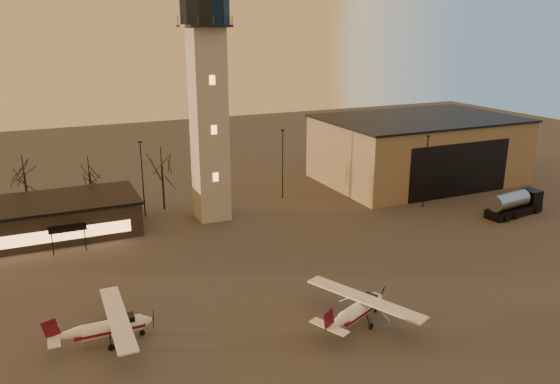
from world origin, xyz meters
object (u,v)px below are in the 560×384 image
object	(u,v)px
hangar	(417,149)
cessna_front	(361,311)
control_tower	(208,92)
fuel_truck	(514,205)
cessna_rear	(114,330)
terminal	(28,221)

from	to	relation	value
hangar	cessna_front	bearing A→B (deg)	-133.16
control_tower	cessna_front	distance (m)	34.55
control_tower	fuel_truck	xyz separation A→B (m)	(36.93, -15.62, -15.02)
control_tower	cessna_rear	bearing A→B (deg)	-122.59
cessna_front	fuel_truck	distance (m)	36.84
terminal	cessna_front	world-z (taller)	terminal
control_tower	hangar	size ratio (longest dim) A/B	1.07
hangar	cessna_rear	xyz separation A→B (m)	(-52.12, -29.20, -4.11)
control_tower	cessna_rear	xyz separation A→B (m)	(-16.12, -25.22, -15.28)
cessna_front	fuel_truck	bearing A→B (deg)	0.63
hangar	fuel_truck	distance (m)	19.99
cessna_front	control_tower	bearing A→B (deg)	72.52
control_tower	hangar	distance (m)	37.90
terminal	cessna_front	xyz separation A→B (m)	(25.37, -32.79, -1.10)
hangar	cessna_rear	distance (m)	59.88
control_tower	terminal	size ratio (longest dim) A/B	1.28
hangar	control_tower	bearing A→B (deg)	-173.69
hangar	cessna_front	xyz separation A→B (m)	(-32.63, -34.79, -4.09)
hangar	terminal	size ratio (longest dim) A/B	1.20
terminal	fuel_truck	size ratio (longest dim) A/B	2.78
terminal	cessna_front	size ratio (longest dim) A/B	2.34
cessna_rear	control_tower	bearing A→B (deg)	57.87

